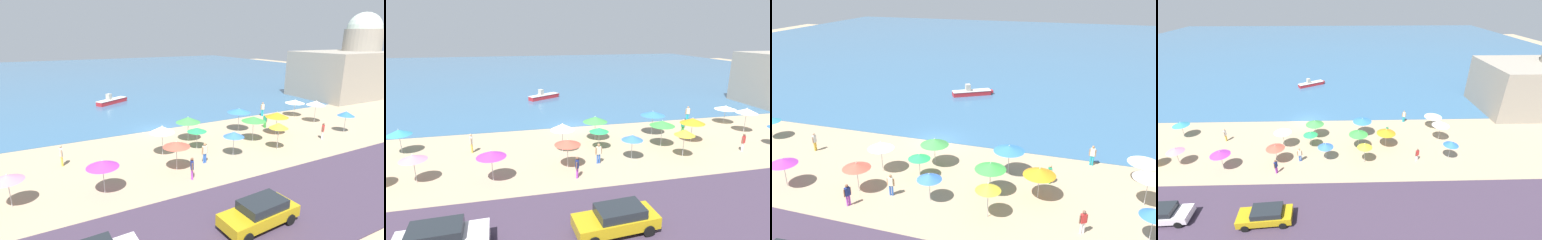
{
  "view_description": "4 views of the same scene",
  "coord_description": "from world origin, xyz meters",
  "views": [
    {
      "loc": [
        -11.07,
        -29.52,
        9.96
      ],
      "look_at": [
        3.98,
        -0.84,
        0.86
      ],
      "focal_mm": 28.0,
      "sensor_mm": 36.0,
      "label": 1
    },
    {
      "loc": [
        -6.35,
        -31.62,
        10.29
      ],
      "look_at": [
        -0.01,
        -3.97,
        1.99
      ],
      "focal_mm": 28.0,
      "sensor_mm": 36.0,
      "label": 2
    },
    {
      "loc": [
        12.54,
        -31.06,
        14.91
      ],
      "look_at": [
        1.94,
        2.48,
        1.57
      ],
      "focal_mm": 35.0,
      "sensor_mm": 36.0,
      "label": 3
    },
    {
      "loc": [
        5.33,
        -34.43,
        17.81
      ],
      "look_at": [
        6.26,
        -3.02,
        1.64
      ],
      "focal_mm": 24.0,
      "sensor_mm": 36.0,
      "label": 4
    }
  ],
  "objects": [
    {
      "name": "ground_plane",
      "position": [
        0.0,
        0.0,
        0.0
      ],
      "size": [
        160.0,
        160.0,
        0.0
      ],
      "primitive_type": "plane",
      "color": "tan"
    },
    {
      "name": "sea",
      "position": [
        0.0,
        55.0,
        0.03
      ],
      "size": [
        150.0,
        110.0,
        0.05
      ],
      "primitive_type": "cube",
      "color": "#37638A",
      "rests_on": "ground_plane"
    },
    {
      "name": "coastal_road",
      "position": [
        0.0,
        -18.0,
        0.03
      ],
      "size": [
        80.0,
        8.0,
        0.06
      ],
      "primitive_type": "cube",
      "color": "#3E3144",
      "rests_on": "ground_plane"
    },
    {
      "name": "beach_umbrella_0",
      "position": [
        3.28,
        -9.83,
        1.93
      ],
      "size": [
        1.8,
        1.8,
        2.22
      ],
      "color": "#B2B2B7",
      "rests_on": "ground_plane"
    },
    {
      "name": "beach_umbrella_1",
      "position": [
        -2.11,
        -6.96,
        2.36
      ],
      "size": [
        2.15,
        2.15,
        2.7
      ],
      "color": "#B2B2B7",
      "rests_on": "ground_plane"
    },
    {
      "name": "beach_umbrella_2",
      "position": [
        1.25,
        -6.99,
        1.84
      ],
      "size": [
        1.77,
        1.77,
        2.09
      ],
      "color": "#B2B2B7",
      "rests_on": "ground_plane"
    },
    {
      "name": "beach_umbrella_3",
      "position": [
        7.68,
        -10.49,
        2.27
      ],
      "size": [
        1.72,
        1.72,
        2.59
      ],
      "color": "#B2B2B7",
      "rests_on": "ground_plane"
    },
    {
      "name": "beach_umbrella_4",
      "position": [
        17.83,
        -5.87,
        2.38
      ],
      "size": [
        2.17,
        2.17,
        2.7
      ],
      "color": "#B2B2B7",
      "rests_on": "ground_plane"
    },
    {
      "name": "beach_umbrella_5",
      "position": [
        1.58,
        -4.58,
        2.13
      ],
      "size": [
        2.4,
        2.4,
        2.47
      ],
      "color": "#B2B2B7",
      "rests_on": "ground_plane"
    },
    {
      "name": "beach_umbrella_6",
      "position": [
        17.98,
        -2.5,
        1.9
      ],
      "size": [
        2.43,
        2.43,
        2.17
      ],
      "color": "#B2B2B7",
      "rests_on": "ground_plane"
    },
    {
      "name": "beach_umbrella_7",
      "position": [
        -13.28,
        -10.26,
        1.92
      ],
      "size": [
        1.87,
        1.87,
        2.18
      ],
      "color": "#B2B2B7",
      "rests_on": "ground_plane"
    },
    {
      "name": "beach_umbrella_8",
      "position": [
        10.59,
        -7.18,
        2.13
      ],
      "size": [
        2.34,
        2.34,
        2.46
      ],
      "color": "#B2B2B7",
      "rests_on": "ground_plane"
    },
    {
      "name": "beach_umbrella_9",
      "position": [
        7.14,
        -7.64,
        2.25
      ],
      "size": [
        2.31,
        2.31,
        2.56
      ],
      "color": "#B2B2B7",
      "rests_on": "ground_plane"
    },
    {
      "name": "beach_umbrella_11",
      "position": [
        7.85,
        -4.3,
        2.28
      ],
      "size": [
        2.5,
        2.5,
        2.56
      ],
      "color": "#B2B2B7",
      "rests_on": "ground_plane"
    },
    {
      "name": "beach_umbrella_12",
      "position": [
        -7.95,
        -11.26,
        2.09
      ],
      "size": [
        2.11,
        2.11,
        2.38
      ],
      "color": "#B2B2B7",
      "rests_on": "ground_plane"
    },
    {
      "name": "beach_umbrella_13",
      "position": [
        17.63,
        -9.98,
        2.05
      ],
      "size": [
        1.72,
        1.72,
        2.38
      ],
      "color": "#B2B2B7",
      "rests_on": "ground_plane"
    },
    {
      "name": "beach_umbrella_15",
      "position": [
        -2.28,
        -10.25,
        2.12
      ],
      "size": [
        2.08,
        2.08,
        2.38
      ],
      "color": "#B2B2B7",
      "rests_on": "ground_plane"
    },
    {
      "name": "bather_0",
      "position": [
        13.73,
        -10.4,
        0.93
      ],
      "size": [
        0.5,
        0.38,
        1.66
      ],
      "color": "white",
      "rests_on": "ground_plane"
    },
    {
      "name": "bather_1",
      "position": [
        14.31,
        -0.67,
        1.02
      ],
      "size": [
        0.57,
        0.26,
        1.81
      ],
      "color": "teal",
      "rests_on": "ground_plane"
    },
    {
      "name": "bather_2",
      "position": [
        -10.01,
        -5.28,
        0.98
      ],
      "size": [
        0.23,
        0.57,
        1.75
      ],
      "color": "yellow",
      "rests_on": "ground_plane"
    },
    {
      "name": "bather_3",
      "position": [
        0.31,
        -10.04,
        0.96
      ],
      "size": [
        0.57,
        0.27,
        1.71
      ],
      "color": "blue",
      "rests_on": "ground_plane"
    },
    {
      "name": "bather_4",
      "position": [
        -1.93,
        -12.11,
        0.93
      ],
      "size": [
        0.34,
        0.53,
        1.67
      ],
      "color": "purple",
      "rests_on": "ground_plane"
    },
    {
      "name": "bather_5",
      "position": [
        11.19,
        -4.77,
        0.88
      ],
      "size": [
        0.33,
        0.54,
        1.57
      ],
      "color": "green",
      "rests_on": "ground_plane"
    },
    {
      "name": "parked_car_3",
      "position": [
        -1.3,
        -18.73,
        0.84
      ],
      "size": [
        4.59,
        2.13,
        1.47
      ],
      "color": "#B59215",
      "rests_on": "coastal_road"
    },
    {
      "name": "skiff_nearshore",
      "position": [
        -1.15,
        15.71,
        0.45
      ],
      "size": [
        5.28,
        3.78,
        1.56
      ],
      "color": "red",
      "rests_on": "sea"
    },
    {
      "name": "harbor_fortress",
      "position": [
        36.43,
        3.76,
        4.86
      ],
      "size": [
        14.7,
        11.12,
        13.88
      ],
      "color": "gray",
      "rests_on": "ground_plane"
    }
  ]
}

